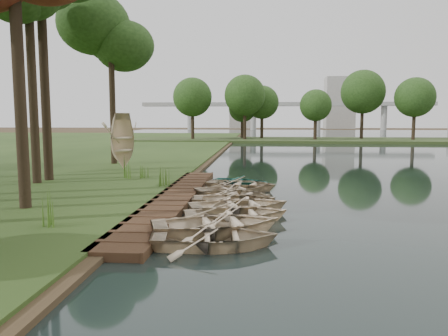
# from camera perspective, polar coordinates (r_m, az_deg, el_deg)

# --- Properties ---
(ground) EXTENTS (300.00, 300.00, 0.00)m
(ground) POSITION_cam_1_polar(r_m,az_deg,el_deg) (18.59, -1.60, -4.61)
(ground) COLOR #3D2F1D
(boardwalk) EXTENTS (1.60, 16.00, 0.30)m
(boardwalk) POSITION_cam_1_polar(r_m,az_deg,el_deg) (18.80, -6.47, -4.05)
(boardwalk) COLOR #3A2516
(boardwalk) RESTS_ON ground
(peninsula) EXTENTS (50.00, 14.00, 0.45)m
(peninsula) POSITION_cam_1_polar(r_m,az_deg,el_deg) (68.48, 9.69, 3.59)
(peninsula) COLOR #32441E
(peninsula) RESTS_ON ground
(far_trees) EXTENTS (45.60, 5.60, 8.80)m
(far_trees) POSITION_cam_1_polar(r_m,az_deg,el_deg) (68.24, 6.97, 8.84)
(far_trees) COLOR black
(far_trees) RESTS_ON peninsula
(bridge) EXTENTS (95.90, 4.00, 8.60)m
(bridge) POSITION_cam_1_polar(r_m,az_deg,el_deg) (138.56, 9.00, 7.86)
(bridge) COLOR #A5A5A0
(bridge) RESTS_ON ground
(building_a) EXTENTS (10.00, 8.00, 18.00)m
(building_a) POSITION_cam_1_polar(r_m,az_deg,el_deg) (160.68, 14.84, 8.21)
(building_a) COLOR #A5A5A0
(building_a) RESTS_ON ground
(building_b) EXTENTS (8.00, 8.00, 12.00)m
(building_b) POSITION_cam_1_polar(r_m,az_deg,el_deg) (163.30, 2.21, 7.34)
(building_b) COLOR #A5A5A0
(building_b) RESTS_ON ground
(rowboat_0) EXTENTS (3.81, 2.95, 0.73)m
(rowboat_0) POSITION_cam_1_polar(r_m,az_deg,el_deg) (12.08, -1.17, -8.69)
(rowboat_0) COLOR beige
(rowboat_0) RESTS_ON water
(rowboat_1) EXTENTS (4.64, 3.90, 0.82)m
(rowboat_1) POSITION_cam_1_polar(r_m,az_deg,el_deg) (13.36, -0.90, -7.00)
(rowboat_1) COLOR beige
(rowboat_1) RESTS_ON water
(rowboat_2) EXTENTS (4.09, 3.32, 0.75)m
(rowboat_2) POSITION_cam_1_polar(r_m,az_deg,el_deg) (14.94, 1.63, -5.70)
(rowboat_2) COLOR beige
(rowboat_2) RESTS_ON water
(rowboat_3) EXTENTS (4.44, 3.74, 0.78)m
(rowboat_3) POSITION_cam_1_polar(r_m,az_deg,el_deg) (16.28, 2.08, -4.62)
(rowboat_3) COLOR beige
(rowboat_3) RESTS_ON water
(rowboat_4) EXTENTS (3.54, 2.64, 0.70)m
(rowboat_4) POSITION_cam_1_polar(r_m,az_deg,el_deg) (17.70, 1.31, -3.85)
(rowboat_4) COLOR beige
(rowboat_4) RESTS_ON water
(rowboat_5) EXTENTS (3.93, 3.42, 0.68)m
(rowboat_5) POSITION_cam_1_polar(r_m,az_deg,el_deg) (18.97, 1.46, -3.18)
(rowboat_5) COLOR beige
(rowboat_5) RESTS_ON water
(rowboat_6) EXTENTS (4.06, 3.59, 0.70)m
(rowboat_6) POSITION_cam_1_polar(r_m,az_deg,el_deg) (20.16, 0.96, -2.58)
(rowboat_6) COLOR beige
(rowboat_6) RESTS_ON water
(rowboat_7) EXTENTS (4.08, 3.39, 0.73)m
(rowboat_7) POSITION_cam_1_polar(r_m,az_deg,el_deg) (21.60, 2.24, -1.93)
(rowboat_7) COLOR beige
(rowboat_7) RESTS_ON water
(rowboat_8) EXTENTS (3.57, 3.06, 0.62)m
(rowboat_8) POSITION_cam_1_polar(r_m,az_deg,el_deg) (22.80, 2.19, -1.62)
(rowboat_8) COLOR #308574
(rowboat_8) RESTS_ON water
(stored_rowboat) EXTENTS (4.44, 4.31, 0.75)m
(stored_rowboat) POSITION_cam_1_polar(r_m,az_deg,el_deg) (28.75, -13.09, 0.53)
(stored_rowboat) COLOR beige
(stored_rowboat) RESTS_ON bank
(tree_6) EXTENTS (5.14, 5.14, 11.27)m
(tree_6) POSITION_cam_1_polar(r_m,az_deg,el_deg) (33.26, -14.59, 16.23)
(tree_6) COLOR black
(tree_6) RESTS_ON bank
(reeds_0) EXTENTS (0.60, 0.60, 1.06)m
(reeds_0) POSITION_cam_1_polar(r_m,az_deg,el_deg) (14.40, -21.57, -4.98)
(reeds_0) COLOR #3F661E
(reeds_0) RESTS_ON bank
(reeds_1) EXTENTS (0.60, 0.60, 0.90)m
(reeds_1) POSITION_cam_1_polar(r_m,az_deg,el_deg) (21.49, -7.74, -1.12)
(reeds_1) COLOR #3F661E
(reeds_1) RESTS_ON bank
(reeds_2) EXTENTS (0.60, 0.60, 1.13)m
(reeds_2) POSITION_cam_1_polar(r_m,az_deg,el_deg) (24.57, -12.57, -0.01)
(reeds_2) COLOR #3F661E
(reeds_2) RESTS_ON bank
(reeds_3) EXTENTS (0.60, 0.60, 0.86)m
(reeds_3) POSITION_cam_1_polar(r_m,az_deg,el_deg) (24.54, -10.38, -0.28)
(reeds_3) COLOR #3F661E
(reeds_3) RESTS_ON bank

